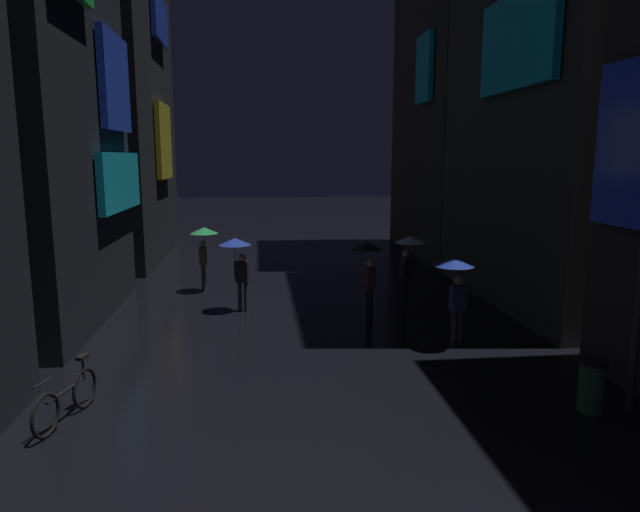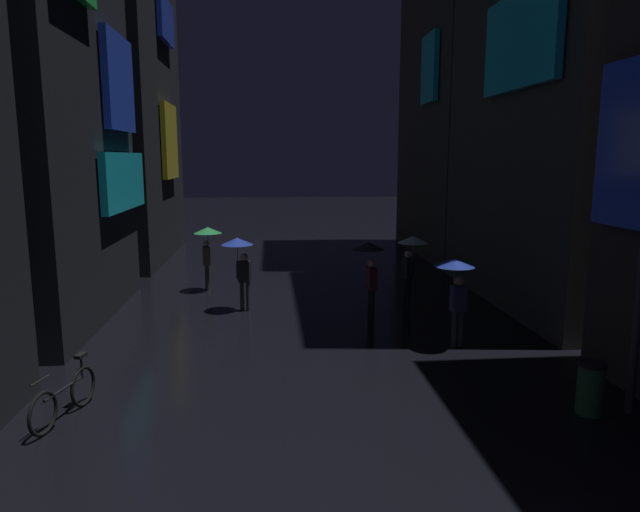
# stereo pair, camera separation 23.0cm
# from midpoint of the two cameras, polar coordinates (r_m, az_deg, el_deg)

# --- Properties ---
(building_left_mid) EXTENTS (4.25, 7.42, 14.84)m
(building_left_mid) POSITION_cam_midpoint_polar(r_m,az_deg,el_deg) (17.02, -29.23, 19.04)
(building_left_mid) COLOR black
(building_left_mid) RESTS_ON ground
(pedestrian_foreground_right_green) EXTENTS (0.90, 0.90, 2.12)m
(pedestrian_foreground_right_green) POSITION_cam_midpoint_polar(r_m,az_deg,el_deg) (18.88, -11.89, 1.48)
(pedestrian_foreground_right_green) COLOR #38332D
(pedestrian_foreground_right_green) RESTS_ON ground
(pedestrian_far_right_black) EXTENTS (0.90, 0.90, 2.12)m
(pedestrian_far_right_black) POSITION_cam_midpoint_polar(r_m,az_deg,el_deg) (15.30, 4.33, -0.27)
(pedestrian_far_right_black) COLOR black
(pedestrian_far_right_black) RESTS_ON ground
(pedestrian_foreground_left_clear) EXTENTS (0.90, 0.90, 2.12)m
(pedestrian_foreground_left_clear) POSITION_cam_midpoint_polar(r_m,az_deg,el_deg) (16.69, 8.48, 0.50)
(pedestrian_foreground_left_clear) COLOR black
(pedestrian_foreground_left_clear) RESTS_ON ground
(pedestrian_midstreet_left_blue) EXTENTS (0.90, 0.90, 2.12)m
(pedestrian_midstreet_left_blue) POSITION_cam_midpoint_polar(r_m,az_deg,el_deg) (13.31, 12.90, -2.02)
(pedestrian_midstreet_left_blue) COLOR #2D2D38
(pedestrian_midstreet_left_blue) RESTS_ON ground
(pedestrian_near_crossing_blue) EXTENTS (0.90, 0.90, 2.12)m
(pedestrian_near_crossing_blue) POSITION_cam_midpoint_polar(r_m,az_deg,el_deg) (16.22, -8.67, 0.22)
(pedestrian_near_crossing_blue) COLOR #2D2D38
(pedestrian_near_crossing_blue) RESTS_ON ground
(bicycle_parked_at_storefront) EXTENTS (0.53, 1.77, 0.96)m
(bicycle_parked_at_storefront) POSITION_cam_midpoint_polar(r_m,az_deg,el_deg) (10.67, -24.59, -12.89)
(bicycle_parked_at_storefront) COLOR black
(bicycle_parked_at_storefront) RESTS_ON ground
(trash_bin) EXTENTS (0.46, 0.46, 0.93)m
(trash_bin) POSITION_cam_midpoint_polar(r_m,az_deg,el_deg) (11.07, 24.98, -11.65)
(trash_bin) COLOR #265933
(trash_bin) RESTS_ON ground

